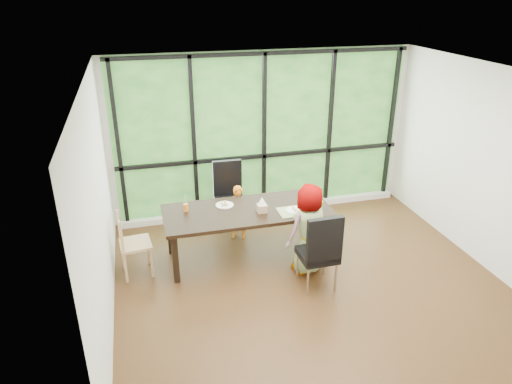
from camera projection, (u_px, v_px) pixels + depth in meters
ground at (308, 280)px, 6.28m from camera, size 5.00×5.00×0.00m
back_wall at (263, 135)px, 7.71m from camera, size 5.00×0.00×5.00m
foliage_backdrop at (264, 135)px, 7.70m from camera, size 4.80×0.02×2.65m
window_mullions at (264, 136)px, 7.66m from camera, size 4.80×0.06×2.65m
window_sill at (264, 208)px, 8.16m from camera, size 4.80×0.12×0.10m
dining_table at (247, 233)px, 6.68m from camera, size 2.38×1.12×0.75m
chair_window_leather at (230, 197)px, 7.42m from camera, size 0.47×0.47×1.08m
chair_interior_leather at (318, 249)px, 5.96m from camera, size 0.46×0.46×1.08m
chair_end_beech at (135, 244)px, 6.26m from camera, size 0.44×0.46×0.90m
child_toddler at (238, 212)px, 7.17m from camera, size 0.36×0.29×0.86m
child_older at (307, 229)px, 6.26m from camera, size 0.71×0.57×1.26m
placemat at (295, 211)px, 6.47m from camera, size 0.45×0.33×0.01m
plate_far at (225, 205)px, 6.64m from camera, size 0.25×0.25×0.02m
plate_near at (294, 210)px, 6.49m from camera, size 0.24×0.24×0.02m
orange_cup at (186, 207)px, 6.47m from camera, size 0.07×0.07×0.11m
green_cup at (320, 206)px, 6.48m from camera, size 0.09×0.09×0.14m
tissue_box at (262, 208)px, 6.44m from camera, size 0.13×0.13×0.11m
crepe_rolls_far at (225, 203)px, 6.63m from camera, size 0.10×0.12×0.04m
crepe_rolls_near at (294, 208)px, 6.48m from camera, size 0.05×0.12×0.04m
straw_white at (185, 201)px, 6.43m from camera, size 0.01×0.04×0.20m
straw_pink at (320, 199)px, 6.44m from camera, size 0.01×0.04×0.20m
tissue at (262, 201)px, 6.40m from camera, size 0.12×0.12×0.11m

